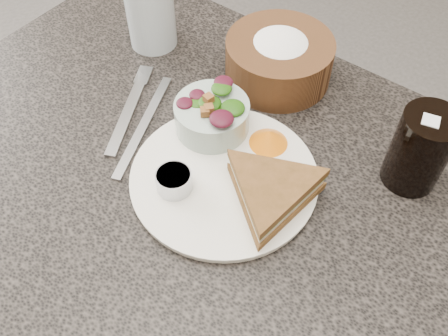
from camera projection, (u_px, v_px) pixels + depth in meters
dining_table at (210, 278)px, 1.05m from camera, size 1.00×0.70×0.75m
dinner_plate at (224, 178)px, 0.74m from camera, size 0.27×0.27×0.01m
sandwich at (271, 192)px, 0.69m from camera, size 0.24×0.24×0.05m
salad_bowl at (212, 112)px, 0.76m from camera, size 0.12×0.12×0.07m
dressing_ramekin at (174, 181)px, 0.71m from camera, size 0.06×0.06×0.03m
orange_wedge at (269, 137)px, 0.76m from camera, size 0.09×0.09×0.03m
fork at (128, 113)px, 0.82m from camera, size 0.10×0.18×0.01m
knife at (144, 125)px, 0.81m from camera, size 0.10×0.22×0.00m
bread_basket at (279, 54)px, 0.84m from camera, size 0.23×0.23×0.10m
cola_glass at (421, 147)px, 0.69m from camera, size 0.10×0.10×0.14m
water_glass at (150, 12)px, 0.89m from camera, size 0.11×0.11×0.13m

